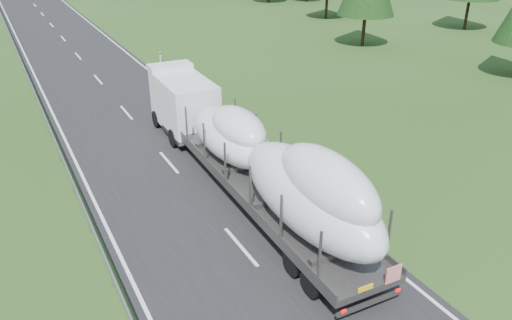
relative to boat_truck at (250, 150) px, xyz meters
name	(u,v)px	position (x,y,z in m)	size (l,w,h in m)	color
ground	(241,247)	(-2.34, -3.60, -2.47)	(400.00, 400.00, 0.00)	#244316
boat_truck	(250,150)	(0.00, 0.00, 0.00)	(3.38, 21.41, 4.86)	white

